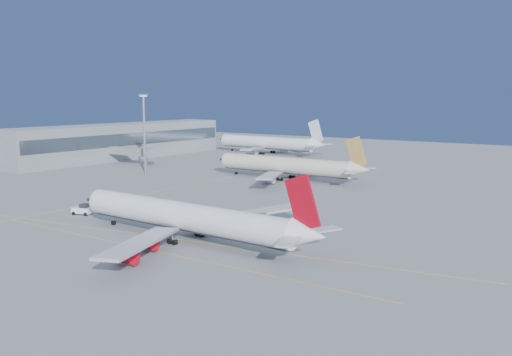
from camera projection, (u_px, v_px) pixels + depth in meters
The scene contains 9 objects.
ground at pixel (189, 232), 114.52m from camera, with size 500.00×500.00×0.00m, color slate.
terminal at pixel (120, 141), 247.53m from camera, with size 18.40×110.00×15.00m.
jet_bridge at pixel (133, 152), 224.95m from camera, with size 23.60×3.60×6.90m.
taxiway_lines at pixel (159, 218), 128.00m from camera, with size 118.86×140.00×0.02m.
airliner_virgin at pixel (188, 217), 106.98m from camera, with size 60.52×54.36×14.93m.
airliner_etihad at pixel (287, 166), 185.07m from camera, with size 58.21×53.94×15.23m.
airliner_third at pixel (268, 143), 267.33m from camera, with size 63.08×58.06×16.92m.
pushback_tug at pixel (83, 210), 131.16m from camera, with size 4.97×3.80×2.53m.
light_mast at pixel (144, 127), 197.24m from camera, with size 2.40×2.40×27.74m.
Camera 1 is at (75.03, -83.94, 27.19)m, focal length 40.00 mm.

